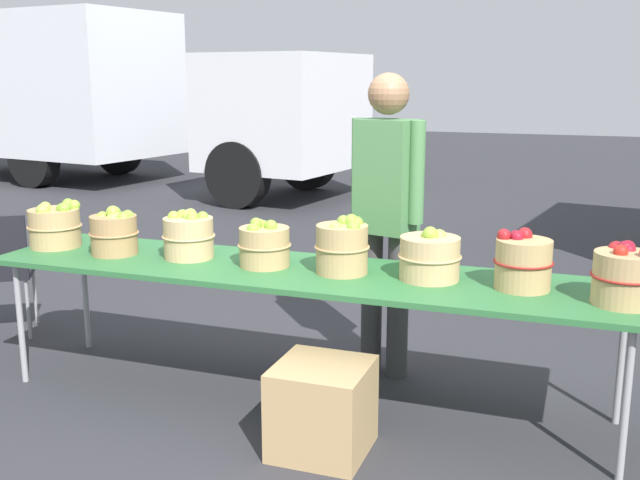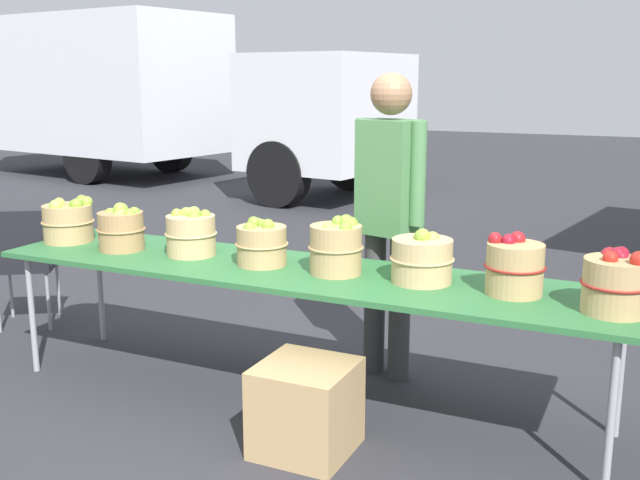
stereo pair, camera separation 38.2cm
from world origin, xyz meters
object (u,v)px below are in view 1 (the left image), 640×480
apple_basket_green_2 (189,235)px  apple_basket_green_5 (430,256)px  market_table (301,276)px  vendor_adult (387,202)px  apple_basket_green_3 (264,244)px  folding_chair (0,265)px  apple_basket_green_1 (114,232)px  box_truck (96,92)px  apple_basket_red_0 (523,262)px  apple_basket_green_0 (55,226)px  apple_basket_green_4 (343,247)px  apple_basket_red_1 (625,276)px  produce_crate (322,408)px

apple_basket_green_2 → apple_basket_green_5: bearing=0.4°
market_table → vendor_adult: bearing=60.6°
apple_basket_green_3 → market_table: bearing=-3.0°
market_table → apple_basket_green_2: apple_basket_green_2 is taller
apple_basket_green_5 → folding_chair: (-2.98, 0.24, -0.36)m
vendor_adult → apple_basket_green_3: bearing=61.2°
apple_basket_green_1 → box_truck: size_ratio=0.04×
apple_basket_green_5 → box_truck: 9.79m
market_table → apple_basket_green_2: size_ratio=11.68×
apple_basket_green_1 → apple_basket_red_0: apple_basket_red_0 is taller
apple_basket_green_0 → apple_basket_green_5: (2.27, 0.04, -0.01)m
apple_basket_green_4 → apple_basket_green_5: size_ratio=0.95×
apple_basket_green_2 → vendor_adult: size_ratio=0.17×
apple_basket_green_3 → apple_basket_red_1: bearing=-2.6°
apple_basket_green_4 → box_truck: size_ratio=0.04×
vendor_adult → folding_chair: (-2.62, -0.27, -0.54)m
apple_basket_red_0 → apple_basket_red_1: apple_basket_red_1 is taller
apple_basket_red_0 → box_truck: bearing=137.2°
apple_basket_green_3 → produce_crate: 0.97m
market_table → box_truck: box_truck is taller
box_truck → folding_chair: box_truck is taller
apple_basket_green_1 → folding_chair: apple_basket_green_1 is taller
apple_basket_green_4 → vendor_adult: size_ratio=0.17×
apple_basket_red_0 → produce_crate: apple_basket_red_0 is taller
apple_basket_green_3 → apple_basket_red_1: size_ratio=0.98×
apple_basket_green_2 → apple_basket_green_1: bearing=-171.4°
apple_basket_red_1 → box_truck: size_ratio=0.04×
apple_basket_green_2 → folding_chair: size_ratio=0.35×
apple_basket_green_4 → apple_basket_green_0: bearing=-179.8°
apple_basket_green_2 → apple_basket_green_4: apple_basket_green_4 is taller
apple_basket_red_1 → produce_crate: (-1.30, -0.41, -0.67)m
market_table → apple_basket_green_1: apple_basket_green_1 is taller
apple_basket_red_1 → vendor_adult: 1.43m
apple_basket_green_2 → apple_basket_red_0: (1.83, -0.01, 0.00)m
apple_basket_green_0 → vendor_adult: (1.90, 0.55, 0.17)m
apple_basket_green_5 → apple_basket_red_0: bearing=-2.0°
apple_basket_green_1 → apple_basket_red_1: size_ratio=0.96×
apple_basket_green_1 → folding_chair: (-1.16, 0.31, -0.37)m
apple_basket_green_1 → box_truck: 8.65m
apple_basket_green_3 → apple_basket_red_1: (1.81, -0.08, 0.01)m
produce_crate → apple_basket_green_2: bearing=152.1°
box_truck → apple_basket_green_1: bearing=-44.6°
apple_basket_green_0 → apple_basket_green_4: apple_basket_green_4 is taller
apple_basket_green_4 → folding_chair: 2.57m
apple_basket_green_1 → apple_basket_green_3: 0.92m
apple_basket_red_0 → vendor_adult: 0.99m
apple_basket_green_5 → apple_basket_red_0: size_ratio=1.10×
apple_basket_green_2 → apple_basket_red_1: apple_basket_red_1 is taller
apple_basket_green_3 → vendor_adult: (0.53, 0.55, 0.18)m
apple_basket_green_5 → folding_chair: size_ratio=0.37×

